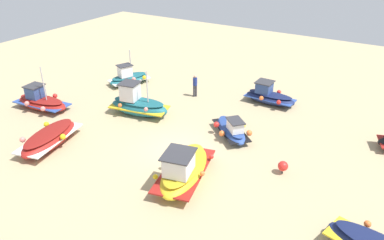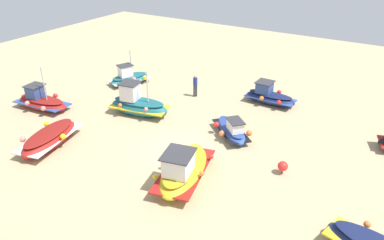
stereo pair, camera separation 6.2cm
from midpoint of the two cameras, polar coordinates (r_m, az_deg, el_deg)
ground_plane at (r=21.03m, az=-2.01°, el=-4.90°), size 58.03×58.03×0.00m
fishing_boat_1 at (r=18.45m, az=-1.23°, el=-7.56°), size 2.89×4.94×1.99m
fishing_boat_2 at (r=25.11m, az=-8.26°, el=2.40°), size 4.31×2.24×3.24m
fishing_boat_3 at (r=30.50m, az=-9.60°, el=6.43°), size 2.60×3.61×2.80m
fishing_boat_4 at (r=27.18m, az=11.88°, el=3.58°), size 3.66×2.09×1.61m
fishing_boat_5 at (r=22.90m, az=-20.99°, el=-2.57°), size 2.59×4.54×0.95m
fishing_boat_7 at (r=27.85m, az=-22.08°, el=2.68°), size 4.21×2.26×3.17m
fishing_boat_8 at (r=22.47m, az=6.17°, el=-1.45°), size 3.36×3.22×1.34m
person_walking at (r=27.53m, az=0.57°, el=5.53°), size 0.32×0.32×1.70m
mooring_buoy_0 at (r=19.60m, az=13.87°, el=-6.92°), size 0.53×0.53×0.71m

